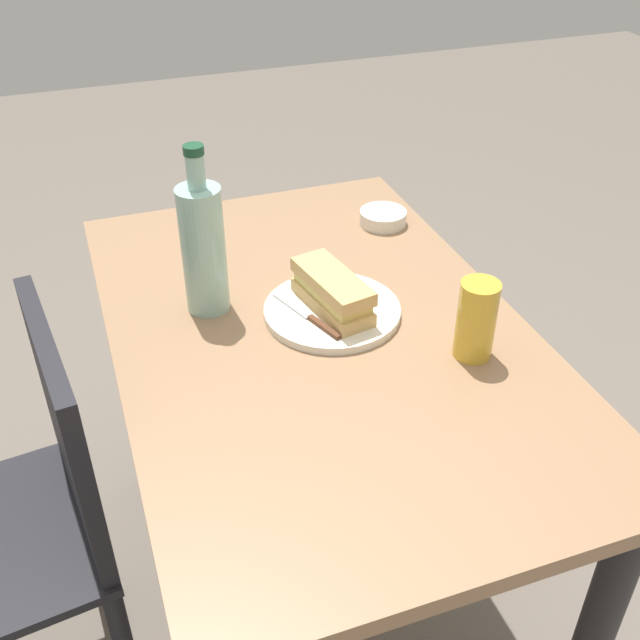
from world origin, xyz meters
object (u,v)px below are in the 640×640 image
dining_table (320,388)px  baguette_sandwich_near (332,291)px  plate_near (332,311)px  beer_glass (476,320)px  water_bottle (203,247)px  chair_far (27,515)px  knife_near (309,318)px  olive_bowl (383,217)px

dining_table → baguette_sandwich_near: size_ratio=5.84×
plate_near → beer_glass: (-0.19, -0.18, 0.06)m
dining_table → water_bottle: bearing=51.1°
dining_table → baguette_sandwich_near: baguette_sandwich_near is taller
dining_table → chair_far: 0.57m
dining_table → water_bottle: 0.34m
knife_near → olive_bowl: (0.31, -0.28, -0.00)m
chair_far → plate_near: 0.65m
baguette_sandwich_near → beer_glass: bearing=-136.2°
knife_near → dining_table: bearing=-136.3°
plate_near → beer_glass: beer_glass is taller
chair_far → beer_glass: 0.86m
knife_near → plate_near: bearing=-67.3°
chair_far → water_bottle: bearing=-72.0°
beer_glass → olive_bowl: 0.48m
chair_far → baguette_sandwich_near: size_ratio=4.48×
beer_glass → chair_far: bearing=78.1°
beer_glass → olive_bowl: (0.48, -0.05, -0.05)m
chair_far → knife_near: size_ratio=4.90×
plate_near → baguette_sandwich_near: (-0.00, 0.00, 0.04)m
olive_bowl → plate_near: bearing=142.2°
baguette_sandwich_near → beer_glass: beer_glass is taller
dining_table → baguette_sandwich_near: bearing=-44.7°
baguette_sandwich_near → plate_near: bearing=-45.0°
plate_near → olive_bowl: olive_bowl is taller
chair_far → baguette_sandwich_near: 0.67m
dining_table → knife_near: size_ratio=6.39×
chair_far → water_bottle: water_bottle is taller
olive_bowl → chair_far: bearing=111.3°
chair_far → knife_near: chair_far is taller
chair_far → beer_glass: beer_glass is taller
baguette_sandwich_near → olive_bowl: (0.29, -0.23, -0.03)m
dining_table → baguette_sandwich_near: (0.04, -0.04, 0.18)m
knife_near → beer_glass: beer_glass is taller
chair_far → beer_glass: (-0.16, -0.77, 0.35)m
chair_far → plate_near: chair_far is taller
baguette_sandwich_near → knife_near: bearing=112.7°
plate_near → beer_glass: 0.27m
dining_table → chair_far: bearing=88.9°
dining_table → plate_near: (0.04, -0.04, 0.14)m
dining_table → chair_far: chair_far is taller
baguette_sandwich_near → chair_far: bearing=92.5°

